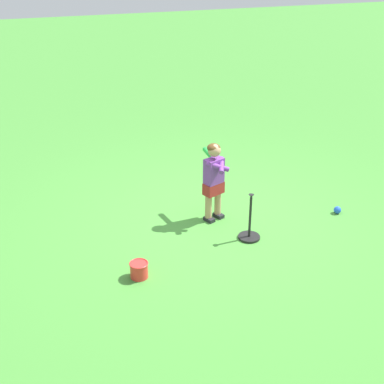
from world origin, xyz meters
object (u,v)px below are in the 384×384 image
(batting_tee, at_px, (249,231))
(play_ball_midfield, at_px, (337,210))
(child_batter, at_px, (214,175))
(toy_bucket, at_px, (139,270))

(batting_tee, bearing_deg, play_ball_midfield, -82.11)
(child_batter, bearing_deg, play_ball_midfield, -104.58)
(play_ball_midfield, xyz_separation_m, toy_bucket, (-0.56, 2.95, 0.05))
(play_ball_midfield, distance_m, batting_tee, 1.44)
(batting_tee, bearing_deg, child_batter, 21.11)
(child_batter, distance_m, batting_tee, 0.87)
(play_ball_midfield, xyz_separation_m, batting_tee, (-0.20, 1.43, 0.05))
(child_batter, distance_m, play_ball_midfield, 1.83)
(child_batter, height_order, batting_tee, child_batter)
(play_ball_midfield, height_order, toy_bucket, toy_bucket)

